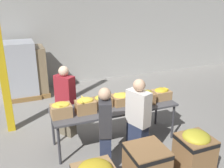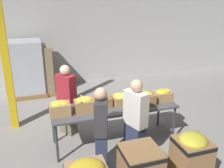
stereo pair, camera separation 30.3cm
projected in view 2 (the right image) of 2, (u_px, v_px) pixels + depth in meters
name	position (u px, v px, depth m)	size (l,w,h in m)	color
ground_plane	(114.00, 141.00, 5.24)	(30.00, 30.00, 0.00)	gray
wall_back	(76.00, 24.00, 8.13)	(16.00, 0.08, 4.00)	#B7B7B2
sorting_table	(114.00, 109.00, 4.99)	(2.51, 0.79, 0.80)	#4C4C51
banana_box_0	(60.00, 108.00, 4.57)	(0.37, 0.29, 0.29)	tan
banana_box_1	(84.00, 104.00, 4.69)	(0.37, 0.32, 0.30)	#A37A4C
banana_box_2	(102.00, 101.00, 4.94)	(0.37, 0.26, 0.24)	olive
banana_box_3	(121.00, 99.00, 5.04)	(0.38, 0.33, 0.23)	#A37A4C
banana_box_4	(145.00, 98.00, 5.03)	(0.37, 0.32, 0.27)	olive
banana_box_5	(163.00, 95.00, 5.22)	(0.37, 0.29, 0.25)	tan
volunteer_0	(67.00, 101.00, 5.31)	(0.41, 0.46, 1.56)	#6B604C
volunteer_1	(135.00, 123.00, 4.37)	(0.35, 0.47, 1.58)	#2D3856
volunteer_2	(101.00, 131.00, 4.17)	(0.32, 0.45, 1.53)	#2D3856
donation_bin_2	(191.00, 156.00, 4.05)	(0.53, 0.53, 0.83)	olive
support_pillar	(3.00, 41.00, 5.15)	(0.16, 0.16, 4.00)	gold
pallet_stack_0	(38.00, 70.00, 7.57)	(0.94, 0.94, 1.47)	olive
pallet_stack_1	(27.00, 69.00, 7.43)	(0.98, 0.98, 1.65)	olive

